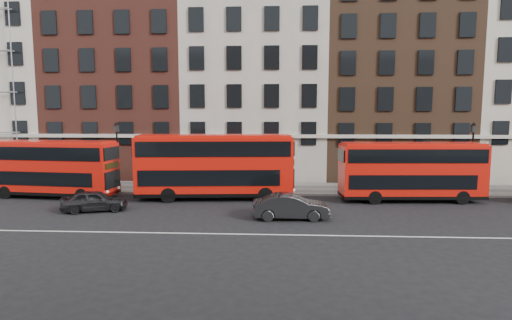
# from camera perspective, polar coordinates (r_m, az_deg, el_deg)

# --- Properties ---
(ground) EXTENTS (120.00, 120.00, 0.00)m
(ground) POSITION_cam_1_polar(r_m,az_deg,el_deg) (22.45, -2.44, -9.05)
(ground) COLOR black
(ground) RESTS_ON ground
(pavement) EXTENTS (80.00, 5.00, 0.15)m
(pavement) POSITION_cam_1_polar(r_m,az_deg,el_deg) (32.65, -0.69, -4.03)
(pavement) COLOR slate
(pavement) RESTS_ON ground
(kerb) EXTENTS (80.00, 0.30, 0.16)m
(kerb) POSITION_cam_1_polar(r_m,az_deg,el_deg) (30.20, -1.00, -4.87)
(kerb) COLOR gray
(kerb) RESTS_ON ground
(road_centre_line) EXTENTS (70.00, 0.12, 0.01)m
(road_centre_line) POSITION_cam_1_polar(r_m,az_deg,el_deg) (20.54, -2.98, -10.52)
(road_centre_line) COLOR white
(road_centre_line) RESTS_ON ground
(building_terrace) EXTENTS (64.00, 11.95, 22.00)m
(building_terrace) POSITION_cam_1_polar(r_m,az_deg,el_deg) (39.72, -0.46, 12.54)
(building_terrace) COLOR beige
(building_terrace) RESTS_ON ground
(bus_a) EXTENTS (10.06, 3.40, 4.14)m
(bus_a) POSITION_cam_1_polar(r_m,az_deg,el_deg) (32.79, -27.48, -0.91)
(bus_a) COLOR red
(bus_a) RESTS_ON ground
(bus_b) EXTENTS (11.19, 3.53, 4.63)m
(bus_b) POSITION_cam_1_polar(r_m,az_deg,el_deg) (28.57, -5.95, -0.67)
(bus_b) COLOR red
(bus_b) RESTS_ON ground
(bus_c) EXTENTS (9.87, 2.86, 4.10)m
(bus_c) POSITION_cam_1_polar(r_m,az_deg,el_deg) (29.75, 21.22, -1.34)
(bus_c) COLOR red
(bus_c) RESTS_ON ground
(car_rear) EXTENTS (4.18, 2.60, 1.33)m
(car_rear) POSITION_cam_1_polar(r_m,az_deg,el_deg) (27.04, -22.03, -5.41)
(car_rear) COLOR #232325
(car_rear) RESTS_ON ground
(car_front) EXTENTS (4.45, 1.71, 1.45)m
(car_front) POSITION_cam_1_polar(r_m,az_deg,el_deg) (23.31, 4.98, -6.65)
(car_front) COLOR #242527
(car_front) RESTS_ON ground
(lamp_post_left) EXTENTS (0.44, 0.44, 5.33)m
(lamp_post_left) POSITION_cam_1_polar(r_m,az_deg,el_deg) (32.64, -19.19, 0.94)
(lamp_post_left) COLOR black
(lamp_post_left) RESTS_ON pavement
(lamp_post_right) EXTENTS (0.44, 0.44, 5.33)m
(lamp_post_right) POSITION_cam_1_polar(r_m,az_deg,el_deg) (34.14, 28.49, 0.74)
(lamp_post_right) COLOR black
(lamp_post_right) RESTS_ON pavement
(iron_railings) EXTENTS (6.60, 0.06, 1.00)m
(iron_railings) POSITION_cam_1_polar(r_m,az_deg,el_deg) (34.72, -0.46, -2.44)
(iron_railings) COLOR black
(iron_railings) RESTS_ON pavement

